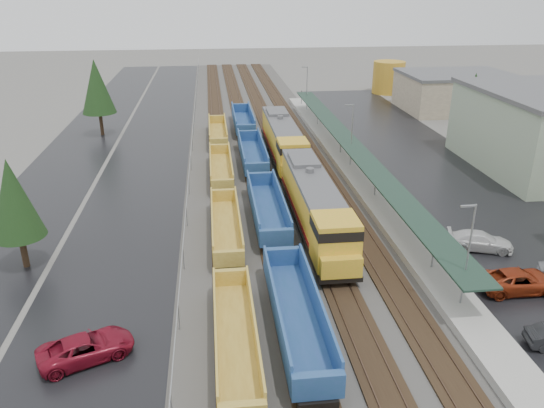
# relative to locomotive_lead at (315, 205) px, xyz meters

# --- Properties ---
(ballast_strip) EXTENTS (20.00, 160.00, 0.08)m
(ballast_strip) POSITION_rel_locomotive_lead_xyz_m (-2.00, 26.43, -2.58)
(ballast_strip) COLOR #302D2B
(ballast_strip) RESTS_ON ground
(trackbed) EXTENTS (14.60, 160.00, 0.22)m
(trackbed) POSITION_rel_locomotive_lead_xyz_m (-2.00, 26.43, -2.46)
(trackbed) COLOR black
(trackbed) RESTS_ON ground
(west_parking_lot) EXTENTS (10.00, 160.00, 0.02)m
(west_parking_lot) POSITION_rel_locomotive_lead_xyz_m (-17.00, 26.43, -2.61)
(west_parking_lot) COLOR black
(west_parking_lot) RESTS_ON ground
(west_road) EXTENTS (9.00, 160.00, 0.02)m
(west_road) POSITION_rel_locomotive_lead_xyz_m (-27.00, 26.43, -2.61)
(west_road) COLOR black
(west_road) RESTS_ON ground
(east_commuter_lot) EXTENTS (16.00, 100.00, 0.02)m
(east_commuter_lot) POSITION_rel_locomotive_lead_xyz_m (17.00, 16.43, -2.61)
(east_commuter_lot) COLOR black
(east_commuter_lot) RESTS_ON ground
(station_platform) EXTENTS (3.00, 80.00, 8.00)m
(station_platform) POSITION_rel_locomotive_lead_xyz_m (7.50, 16.44, -1.88)
(station_platform) COLOR #9E9B93
(station_platform) RESTS_ON ground
(chainlink_fence) EXTENTS (0.08, 160.04, 2.02)m
(chainlink_fence) POSITION_rel_locomotive_lead_xyz_m (-11.50, 24.87, -1.01)
(chainlink_fence) COLOR gray
(chainlink_fence) RESTS_ON ground
(distant_hills) EXTENTS (301.00, 140.00, 25.20)m
(distant_hills) POSITION_rel_locomotive_lead_xyz_m (42.79, 177.11, -2.62)
(distant_hills) COLOR #475340
(distant_hills) RESTS_ON ground
(tree_west_near) EXTENTS (3.96, 3.96, 9.00)m
(tree_west_near) POSITION_rel_locomotive_lead_xyz_m (-24.00, -3.57, 3.20)
(tree_west_near) COLOR #332316
(tree_west_near) RESTS_ON ground
(tree_west_far) EXTENTS (4.84, 4.84, 11.00)m
(tree_west_far) POSITION_rel_locomotive_lead_xyz_m (-25.00, 36.43, 4.51)
(tree_west_far) COLOR #332316
(tree_west_far) RESTS_ON ground
(tree_east) EXTENTS (4.40, 4.40, 10.00)m
(tree_east) POSITION_rel_locomotive_lead_xyz_m (26.00, 24.43, 3.85)
(tree_east) COLOR #332316
(tree_east) RESTS_ON ground
(locomotive_lead) EXTENTS (3.33, 21.94, 4.97)m
(locomotive_lead) POSITION_rel_locomotive_lead_xyz_m (0.00, 0.00, 0.00)
(locomotive_lead) COLOR black
(locomotive_lead) RESTS_ON ground
(locomotive_trail) EXTENTS (3.33, 21.94, 4.97)m
(locomotive_trail) POSITION_rel_locomotive_lead_xyz_m (0.00, 21.00, 0.00)
(locomotive_trail) COLOR black
(locomotive_trail) RESTS_ON ground
(well_string_yellow) EXTENTS (2.46, 93.25, 2.19)m
(well_string_yellow) POSITION_rel_locomotive_lead_xyz_m (-8.00, -8.28, -1.51)
(well_string_yellow) COLOR #AC8A2F
(well_string_yellow) RESTS_ON ground
(well_string_blue) EXTENTS (2.85, 101.65, 2.53)m
(well_string_blue) POSITION_rel_locomotive_lead_xyz_m (-4.00, -5.74, -1.38)
(well_string_blue) COLOR navy
(well_string_blue) RESTS_ON ground
(storage_tank) EXTENTS (6.34, 6.34, 6.34)m
(storage_tank) POSITION_rel_locomotive_lead_xyz_m (27.30, 62.92, 0.55)
(storage_tank) COLOR gold
(storage_tank) RESTS_ON ground
(parked_car_west_c) EXTENTS (4.57, 6.15, 1.55)m
(parked_car_west_c) POSITION_rel_locomotive_lead_xyz_m (-16.89, -15.70, -1.84)
(parked_car_west_c) COLOR maroon
(parked_car_west_c) RESTS_ON ground
(parked_car_east_b) EXTENTS (2.71, 5.84, 1.62)m
(parked_car_east_b) POSITION_rel_locomotive_lead_xyz_m (12.91, -11.50, -1.81)
(parked_car_east_b) COLOR maroon
(parked_car_east_b) RESTS_ON ground
(parked_car_east_c) EXTENTS (3.69, 5.78, 1.56)m
(parked_car_east_c) POSITION_rel_locomotive_lead_xyz_m (13.20, -4.99, -1.84)
(parked_car_east_c) COLOR silver
(parked_car_east_c) RESTS_ON ground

